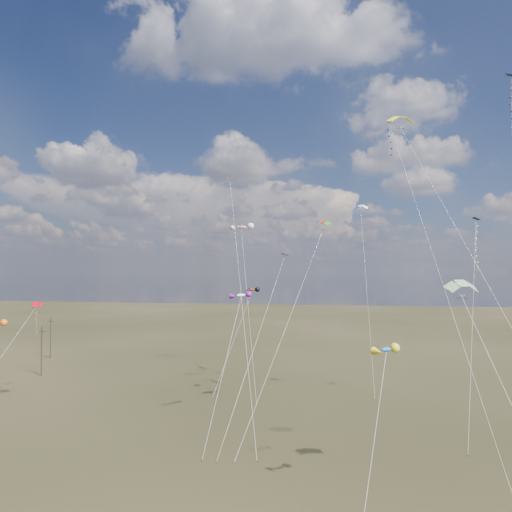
# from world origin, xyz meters

# --- Properties ---
(ground) EXTENTS (400.00, 400.00, 0.00)m
(ground) POSITION_xyz_m (0.00, 0.00, 0.00)
(ground) COLOR black
(ground) RESTS_ON ground
(utility_pole_near) EXTENTS (1.40, 0.20, 8.00)m
(utility_pole_near) POSITION_xyz_m (-38.00, 30.00, 4.09)
(utility_pole_near) COLOR black
(utility_pole_near) RESTS_ON ground
(utility_pole_far) EXTENTS (1.40, 0.20, 8.00)m
(utility_pole_far) POSITION_xyz_m (-46.00, 44.00, 4.09)
(utility_pole_far) COLOR black
(utility_pole_far) RESTS_ON ground
(diamond_navy_tall) EXTENTS (7.06, 20.92, 35.54)m
(diamond_navy_tall) POSITION_xyz_m (16.94, 17.69, 30.52)
(diamond_navy_tall) COLOR #081447
(diamond_navy_tall) RESTS_ON ground
(diamond_black_mid) EXTENTS (4.78, 17.05, 19.35)m
(diamond_black_mid) POSITION_xyz_m (2.34, 13.90, 13.76)
(diamond_black_mid) COLOR black
(diamond_black_mid) RESTS_ON ground
(diamond_red_low) EXTENTS (5.09, 8.93, 13.20)m
(diamond_red_low) POSITION_xyz_m (-27.46, 13.45, 10.75)
(diamond_red_low) COLOR #B8020F
(diamond_red_low) RESTS_ON ground
(diamond_navy_right) EXTENTS (5.39, 14.28, 23.68)m
(diamond_navy_right) POSITION_xyz_m (26.47, 20.72, 19.52)
(diamond_navy_right) COLOR #081147
(diamond_navy_right) RESTS_ON ground
(diamond_orange_center) EXTENTS (6.71, 15.75, 29.09)m
(diamond_orange_center) POSITION_xyz_m (-1.26, 12.92, 19.09)
(diamond_orange_center) COLOR #C46208
(diamond_orange_center) RESTS_ON ground
(parafoil_yellow) EXTENTS (12.99, 15.67, 32.98)m
(parafoil_yellow) POSITION_xyz_m (16.35, 8.43, 32.19)
(parafoil_yellow) COLOR yellow
(parafoil_yellow) RESTS_ON ground
(parafoil_blue_white) EXTENTS (2.44, 16.92, 28.83)m
(parafoil_blue_white) POSITION_xyz_m (13.97, 41.12, 28.09)
(parafoil_blue_white) COLOR #0C3DAB
(parafoil_blue_white) RESTS_ON ground
(parafoil_striped) EXTENTS (6.02, 8.70, 16.79)m
(parafoil_striped) POSITION_xyz_m (19.11, -2.04, 16.12)
(parafoil_striped) COLOR yellow
(parafoil_striped) RESTS_ON ground
(parafoil_tricolor) EXTENTS (8.65, 18.35, 23.77)m
(parafoil_tricolor) POSITION_xyz_m (8.22, 19.29, 23.06)
(parafoil_tricolor) COLOR yellow
(parafoil_tricolor) RESTS_ON ground
(novelty_orange_black) EXTENTS (4.67, 12.71, 14.62)m
(novelty_orange_black) POSITION_xyz_m (-3.46, 33.54, 14.09)
(novelty_orange_black) COLOR #D94615
(novelty_orange_black) RESTS_ON ground
(novelty_white_purple) EXTENTS (2.71, 10.60, 14.84)m
(novelty_white_purple) POSITION_xyz_m (-0.50, 11.42, 14.36)
(novelty_white_purple) COLOR white
(novelty_white_purple) RESTS_ON ground
(novelty_redwhite_stripe) EXTENTS (7.76, 18.79, 25.32)m
(novelty_redwhite_stripe) POSITION_xyz_m (-6.11, 37.76, 24.59)
(novelty_redwhite_stripe) COLOR red
(novelty_redwhite_stripe) RESTS_ON ground
(novelty_blue_yellow) EXTENTS (3.55, 8.57, 11.83)m
(novelty_blue_yellow) POSITION_xyz_m (13.45, -3.86, 11.38)
(novelty_blue_yellow) COLOR blue
(novelty_blue_yellow) RESTS_ON ground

